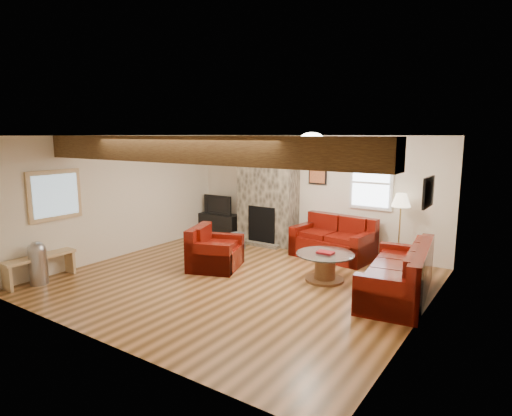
{
  "coord_description": "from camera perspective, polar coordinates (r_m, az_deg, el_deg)",
  "views": [
    {
      "loc": [
        4.23,
        -5.75,
        2.52
      ],
      "look_at": [
        0.09,
        0.4,
        1.24
      ],
      "focal_mm": 30.0,
      "sensor_mm": 36.0,
      "label": 1
    }
  ],
  "objects": [
    {
      "name": "tv_cabinet",
      "position": [
        10.88,
        -4.83,
        -2.18
      ],
      "size": [
        1.08,
        0.43,
        0.54
      ],
      "primitive_type": "cube",
      "color": "black",
      "rests_on": "floor"
    },
    {
      "name": "pedal_bin",
      "position": [
        8.19,
        -27.08,
        -6.53
      ],
      "size": [
        0.32,
        0.32,
        0.74
      ],
      "primitive_type": null,
      "rotation": [
        0.0,
        0.0,
        -0.07
      ],
      "color": "#9A9A9F",
      "rests_on": "floor"
    },
    {
      "name": "pine_bench",
      "position": [
        8.35,
        -26.8,
        -7.23
      ],
      "size": [
        0.28,
        1.22,
        0.46
      ],
      "primitive_type": null,
      "color": "tan",
      "rests_on": "floor"
    },
    {
      "name": "chimney_breast",
      "position": [
        9.85,
        1.55,
        2.21
      ],
      "size": [
        1.4,
        0.67,
        2.5
      ],
      "color": "#343028",
      "rests_on": "floor"
    },
    {
      "name": "television",
      "position": [
        10.79,
        -4.87,
        0.47
      ],
      "size": [
        0.84,
        0.11,
        0.48
      ],
      "primitive_type": "imported",
      "color": "black",
      "rests_on": "tv_cabinet"
    },
    {
      "name": "floor_lamp",
      "position": [
        8.59,
        18.76,
        0.5
      ],
      "size": [
        0.36,
        0.36,
        1.42
      ],
      "color": "#B09549",
      "rests_on": "floor"
    },
    {
      "name": "oak_beam",
      "position": [
        6.19,
        -9.34,
        7.71
      ],
      "size": [
        6.0,
        0.36,
        0.38
      ],
      "primitive_type": "cube",
      "color": "black",
      "rests_on": "room"
    },
    {
      "name": "hatch_window",
      "position": [
        8.43,
        -25.22,
        1.56
      ],
      "size": [
        0.08,
        1.0,
        0.9
      ],
      "primitive_type": null,
      "color": "tan",
      "rests_on": "room"
    },
    {
      "name": "loveseat",
      "position": [
        8.96,
        10.22,
        -3.91
      ],
      "size": [
        1.68,
        1.09,
        0.85
      ],
      "primitive_type": null,
      "rotation": [
        0.0,
        0.0,
        -0.11
      ],
      "color": "#470905",
      "rests_on": "floor"
    },
    {
      "name": "coffee_table",
      "position": [
        7.59,
        9.18,
        -7.78
      ],
      "size": [
        1.01,
        1.01,
        0.53
      ],
      "color": "#492817",
      "rests_on": "floor"
    },
    {
      "name": "armchair_red",
      "position": [
        8.18,
        -5.43,
        -5.28
      ],
      "size": [
        1.15,
        1.22,
        0.8
      ],
      "primitive_type": null,
      "rotation": [
        0.0,
        0.0,
        1.92
      ],
      "color": "#470905",
      "rests_on": "floor"
    },
    {
      "name": "artwork_back",
      "position": [
        9.43,
        8.21,
        4.71
      ],
      "size": [
        0.42,
        0.06,
        0.52
      ],
      "primitive_type": null,
      "color": "black",
      "rests_on": "room"
    },
    {
      "name": "sofa_three",
      "position": [
        7.11,
        18.29,
        -7.98
      ],
      "size": [
        1.16,
        2.22,
        0.82
      ],
      "primitive_type": null,
      "rotation": [
        0.0,
        0.0,
        -1.44
      ],
      "color": "#470905",
      "rests_on": "floor"
    },
    {
      "name": "coal_bucket",
      "position": [
        9.6,
        -2.5,
        -4.35
      ],
      "size": [
        0.37,
        0.37,
        0.35
      ],
      "primitive_type": null,
      "color": "slate",
      "rests_on": "floor"
    },
    {
      "name": "artwork_right",
      "position": [
        6.24,
        21.92,
        1.98
      ],
      "size": [
        0.06,
        0.55,
        0.42
      ],
      "primitive_type": null,
      "color": "black",
      "rests_on": "room"
    },
    {
      "name": "ceiling_dome",
      "position": [
        7.44,
        7.45,
        9.09
      ],
      "size": [
        0.4,
        0.4,
        0.18
      ],
      "primitive_type": null,
      "color": "white",
      "rests_on": "room"
    },
    {
      "name": "back_window",
      "position": [
        9.0,
        15.08,
        3.26
      ],
      "size": [
        0.9,
        0.08,
        1.1
      ],
      "primitive_type": null,
      "color": "silver",
      "rests_on": "room"
    },
    {
      "name": "room",
      "position": [
        7.26,
        -2.34,
        -0.3
      ],
      "size": [
        8.0,
        8.0,
        8.0
      ],
      "color": "brown",
      "rests_on": "ground"
    }
  ]
}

